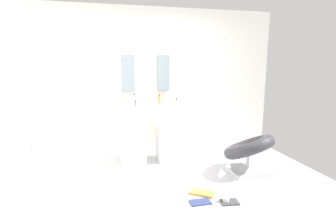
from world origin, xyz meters
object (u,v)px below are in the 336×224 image
object	(u,v)px
pedestal_sink_left	(132,133)
soap_bottle_green	(136,104)
pedestal_sink_right	(169,131)
towel_rack	(45,146)
soap_bottle_clear	(135,100)
soap_bottle_white	(176,103)
magazine_navy	(200,202)
magazine_ochre	(202,193)
magazine_charcoal	(229,202)
lounge_chair	(248,150)
coffee_mug	(226,199)
soap_bottle_amber	(159,100)

from	to	relation	value
pedestal_sink_left	soap_bottle_green	xyz separation A→B (m)	(0.05, -0.10, 0.50)
pedestal_sink_right	towel_rack	xyz separation A→B (m)	(-1.79, -0.79, 0.12)
soap_bottle_clear	soap_bottle_white	xyz separation A→B (m)	(0.65, -0.26, -0.03)
soap_bottle_green	magazine_navy	bearing A→B (deg)	-67.36
magazine_navy	soap_bottle_clear	world-z (taller)	soap_bottle_clear
pedestal_sink_left	magazine_ochre	distance (m)	1.58
pedestal_sink_left	magazine_navy	bearing A→B (deg)	-66.99
pedestal_sink_left	soap_bottle_white	size ratio (longest dim) A/B	8.10
pedestal_sink_right	magazine_navy	distance (m)	1.58
pedestal_sink_left	pedestal_sink_right	xyz separation A→B (m)	(0.63, 0.00, 0.00)
magazine_navy	magazine_charcoal	size ratio (longest dim) A/B	1.17
pedestal_sink_left	lounge_chair	xyz separation A→B (m)	(1.66, -0.80, -0.16)
pedestal_sink_left	pedestal_sink_right	size ratio (longest dim) A/B	1.00
lounge_chair	soap_bottle_white	bearing A→B (deg)	145.66
pedestal_sink_left	magazine_navy	world-z (taller)	pedestal_sink_left
pedestal_sink_left	soap_bottle_white	xyz separation A→B (m)	(0.71, -0.15, 0.50)
magazine_navy	coffee_mug	bearing A→B (deg)	-10.63
magazine_navy	soap_bottle_clear	xyz separation A→B (m)	(-0.57, 1.62, 1.03)
coffee_mug	soap_bottle_white	world-z (taller)	soap_bottle_white
lounge_chair	soap_bottle_green	xyz separation A→B (m)	(-1.61, 0.69, 0.66)
soap_bottle_white	soap_bottle_amber	xyz separation A→B (m)	(-0.24, 0.19, 0.02)
towel_rack	magazine_navy	bearing A→B (deg)	-21.52
pedestal_sink_right	magazine_navy	bearing A→B (deg)	-89.54
magazine_charcoal	soap_bottle_white	world-z (taller)	soap_bottle_white
magazine_navy	soap_bottle_green	distance (m)	1.81
lounge_chair	towel_rack	size ratio (longest dim) A/B	1.16
soap_bottle_white	lounge_chair	bearing A→B (deg)	-34.34
towel_rack	soap_bottle_clear	size ratio (longest dim) A/B	4.90
magazine_ochre	soap_bottle_white	bearing A→B (deg)	126.50
coffee_mug	magazine_ochre	bearing A→B (deg)	129.44
magazine_ochre	soap_bottle_green	bearing A→B (deg)	154.69
pedestal_sink_right	coffee_mug	world-z (taller)	pedestal_sink_right
lounge_chair	magazine_navy	distance (m)	1.29
magazine_navy	soap_bottle_amber	world-z (taller)	soap_bottle_amber
soap_bottle_amber	magazine_ochre	bearing A→B (deg)	-78.92
towel_rack	coffee_mug	world-z (taller)	towel_rack
towel_rack	magazine_charcoal	size ratio (longest dim) A/B	4.53
magazine_charcoal	soap_bottle_clear	xyz separation A→B (m)	(-0.91, 1.70, 1.02)
pedestal_sink_right	magazine_ochre	world-z (taller)	pedestal_sink_right
lounge_chair	pedestal_sink_left	bearing A→B (deg)	154.40
lounge_chair	soap_bottle_amber	xyz separation A→B (m)	(-1.19, 0.84, 0.69)
pedestal_sink_right	soap_bottle_green	xyz separation A→B (m)	(-0.57, -0.10, 0.50)
coffee_mug	soap_bottle_clear	size ratio (longest dim) A/B	0.46
coffee_mug	magazine_navy	bearing A→B (deg)	168.88
lounge_chair	coffee_mug	xyz separation A→B (m)	(-0.72, -0.76, -0.29)
towel_rack	coffee_mug	distance (m)	2.31
coffee_mug	soap_bottle_white	xyz separation A→B (m)	(-0.23, 1.41, 0.96)
pedestal_sink_left	magazine_charcoal	world-z (taller)	pedestal_sink_left
pedestal_sink_right	pedestal_sink_left	bearing A→B (deg)	180.00
pedestal_sink_right	soap_bottle_white	world-z (taller)	soap_bottle_white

